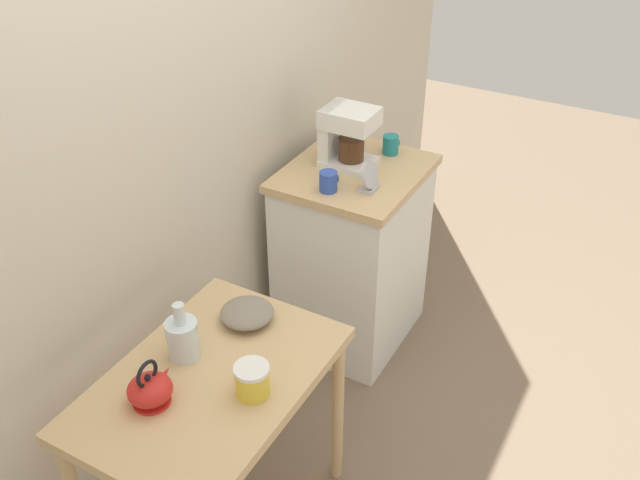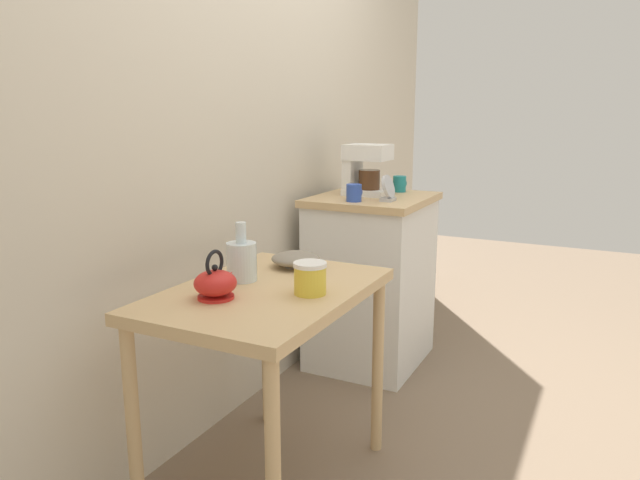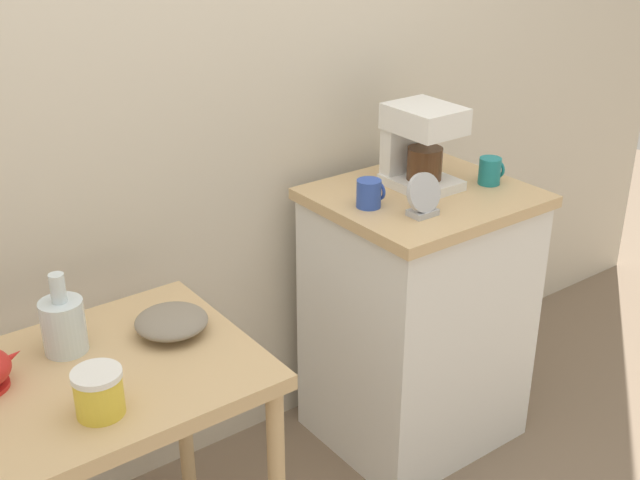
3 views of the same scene
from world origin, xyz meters
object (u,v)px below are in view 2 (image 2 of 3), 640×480
Objects in this scene: mug_blue at (354,193)px; mug_dark_teal at (400,184)px; teakettle at (216,283)px; canister_enamel at (310,278)px; bowl_stoneware at (297,259)px; coffee_maker at (364,167)px; table_clock at (388,190)px; glass_carafe_vase at (242,260)px.

mug_blue is 0.98× the size of mug_dark_teal.
canister_enamel is at bearing -54.26° from teakettle.
mug_dark_teal is (1.12, -0.02, 0.17)m from bowl_stoneware.
teakettle is 2.00× the size of mug_blue.
bowl_stoneware is 0.71m from mug_blue.
coffee_maker is 3.12× the size of mug_blue.
canister_enamel is (-0.28, -0.20, 0.02)m from bowl_stoneware.
coffee_maker is at bearing 3.03° from teakettle.
teakettle is at bearing 174.34° from table_clock.
mug_blue is at bearing 15.43° from canister_enamel.
mug_dark_teal is at bearing -10.51° from mug_blue.
bowl_stoneware is at bearing -19.07° from glass_carafe_vase.
mug_dark_teal is at bearing 10.40° from table_clock.
teakettle is 0.30m from canister_enamel.
teakettle is (-0.45, 0.04, 0.02)m from bowl_stoneware.
bowl_stoneware is 0.71× the size of coffee_maker.
mug_blue reaches higher than bowl_stoneware.
bowl_stoneware is 0.89× the size of glass_carafe_vase.
table_clock reaches higher than canister_enamel.
coffee_maker is at bearing 14.78° from canister_enamel.
teakettle is at bearing 174.68° from bowl_stoneware.
canister_enamel is 1.27m from coffee_maker.
teakettle is at bearing -176.97° from coffee_maker.
coffee_maker is 0.25m from mug_dark_teal.
glass_carafe_vase is 2.49× the size of mug_blue.
glass_carafe_vase is at bearing 160.93° from bowl_stoneware.
teakettle is 1.30× the size of table_clock.
coffee_maker reaches higher than mug_dark_teal.
coffee_maker is (1.17, 0.03, 0.22)m from glass_carafe_vase.
mug_dark_teal is at bearing -34.03° from coffee_maker.
bowl_stoneware is 2.16× the size of mug_dark_teal.
bowl_stoneware is 1.44× the size of table_clock.
table_clock reaches higher than teakettle.
coffee_maker is (1.20, 0.32, 0.24)m from canister_enamel.
table_clock is at bearing -128.62° from coffee_maker.
coffee_maker reaches higher than teakettle.
table_clock is at bearing 6.70° from canister_enamel.
mug_blue is (0.93, -0.02, 0.12)m from glass_carafe_vase.
canister_enamel is 1.31× the size of mug_blue.
coffee_maker is at bearing 12.10° from mug_blue.
canister_enamel is at bearing -165.22° from coffee_maker.
teakettle is 1.15m from mug_blue.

